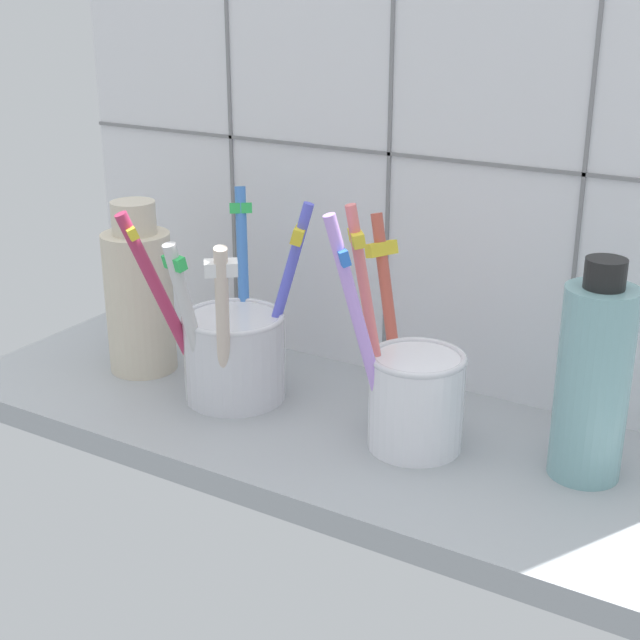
# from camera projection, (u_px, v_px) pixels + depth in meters

# --- Properties ---
(counter_slab) EXTENTS (0.64, 0.22, 0.02)m
(counter_slab) POSITION_uv_depth(u_px,v_px,m) (320.00, 431.00, 0.73)
(counter_slab) COLOR #9EA3A8
(counter_slab) RESTS_ON ground
(tile_wall_back) EXTENTS (0.64, 0.02, 0.45)m
(tile_wall_back) POSITION_uv_depth(u_px,v_px,m) (396.00, 139.00, 0.75)
(tile_wall_back) COLOR white
(tile_wall_back) RESTS_ON ground
(toothbrush_cup_left) EXTENTS (0.12, 0.13, 0.17)m
(toothbrush_cup_left) POSITION_uv_depth(u_px,v_px,m) (232.00, 348.00, 0.75)
(toothbrush_cup_left) COLOR silver
(toothbrush_cup_left) RESTS_ON counter_slab
(toothbrush_cup_right) EXTENTS (0.09, 0.10, 0.19)m
(toothbrush_cup_right) POSITION_uv_depth(u_px,v_px,m) (412.00, 391.00, 0.67)
(toothbrush_cup_right) COLOR white
(toothbrush_cup_right) RESTS_ON counter_slab
(ceramic_vase) EXTENTS (0.06, 0.06, 0.15)m
(ceramic_vase) POSITION_uv_depth(u_px,v_px,m) (139.00, 295.00, 0.80)
(ceramic_vase) COLOR beige
(ceramic_vase) RESTS_ON counter_slab
(soap_bottle) EXTENTS (0.05, 0.05, 0.16)m
(soap_bottle) POSITION_uv_depth(u_px,v_px,m) (593.00, 380.00, 0.63)
(soap_bottle) COLOR #7CAFB4
(soap_bottle) RESTS_ON counter_slab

